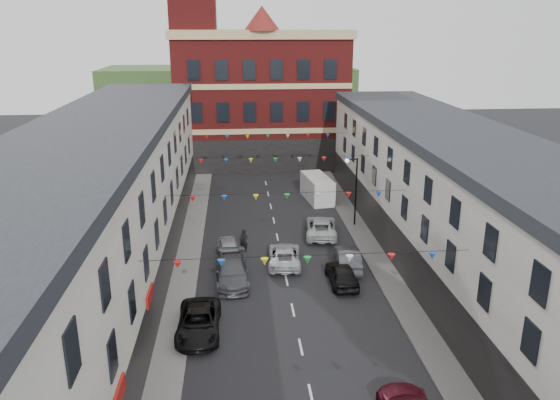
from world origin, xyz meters
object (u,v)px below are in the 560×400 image
object	(u,v)px
car_left_c	(199,322)
car_right_d	(342,274)
pedestrian	(244,241)
car_right_e	(348,258)
moving_car	(284,255)
white_van	(317,188)
car_right_f	(321,227)
car_left_d	(232,272)
street_lamp	(353,182)
car_left_e	(229,250)

from	to	relation	value
car_left_c	car_right_d	distance (m)	10.57
pedestrian	car_right_e	bearing A→B (deg)	-2.61
car_left_c	pedestrian	bearing A→B (deg)	77.01
car_right_e	pedestrian	bearing A→B (deg)	-21.32
moving_car	white_van	world-z (taller)	white_van
car_right_f	pedestrian	bearing A→B (deg)	31.90
car_right_e	moving_car	bearing A→B (deg)	-8.33
moving_car	car_right_f	bearing A→B (deg)	-119.09
car_left_d	white_van	size ratio (longest dim) A/B	0.98
car_left_d	pedestrian	distance (m)	5.21
car_left_c	car_right_f	xyz separation A→B (m)	(9.10, 14.25, 0.03)
street_lamp	car_right_d	distance (m)	11.63
pedestrian	car_right_d	bearing A→B (deg)	-20.21
moving_car	white_van	xyz separation A→B (m)	(4.59, 14.89, 0.50)
street_lamp	car_right_e	distance (m)	9.11
car_right_f	white_van	distance (m)	9.60
car_left_e	pedestrian	distance (m)	1.62
car_right_d	car_right_e	bearing A→B (deg)	-110.82
car_right_f	pedestrian	distance (m)	6.97
moving_car	pedestrian	size ratio (longest dim) A/B	2.75
street_lamp	car_left_d	bearing A→B (deg)	-135.81
car_left_d	car_right_e	world-z (taller)	car_left_d
moving_car	pedestrian	world-z (taller)	pedestrian
car_left_c	street_lamp	bearing A→B (deg)	53.88
car_right_d	car_right_e	size ratio (longest dim) A/B	0.95
car_left_c	car_right_f	distance (m)	16.91
white_van	pedestrian	size ratio (longest dim) A/B	3.00
street_lamp	car_right_d	size ratio (longest dim) A/B	1.40
car_right_e	pedestrian	xyz separation A→B (m)	(-7.25, 3.51, 0.15)
car_left_c	car_right_e	world-z (taller)	car_right_e
car_right_e	car_right_f	size ratio (longest dim) A/B	0.84
car_right_e	car_right_f	distance (m)	6.43
car_right_f	pedestrian	size ratio (longest dim) A/B	2.98
street_lamp	car_right_d	world-z (taller)	street_lamp
car_left_e	white_van	size ratio (longest dim) A/B	0.75
white_van	car_right_e	bearing A→B (deg)	-98.47
street_lamp	car_left_e	size ratio (longest dim) A/B	1.50
car_left_c	white_van	world-z (taller)	white_van
street_lamp	moving_car	world-z (taller)	street_lamp
car_left_c	car_left_e	bearing A→B (deg)	81.74
car_right_e	white_van	world-z (taller)	white_van
car_left_d	moving_car	distance (m)	4.56
pedestrian	moving_car	bearing A→B (deg)	-18.19
moving_car	white_van	bearing A→B (deg)	-103.04
car_left_d	pedestrian	xyz separation A→B (m)	(0.89, 5.13, 0.13)
car_left_d	car_right_d	xyz separation A→B (m)	(7.24, -0.89, -0.03)
car_left_c	car_right_e	size ratio (longest dim) A/B	1.13
car_left_e	car_right_d	distance (m)	8.96
car_right_e	pedestrian	distance (m)	8.06
car_left_c	moving_car	distance (m)	10.50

